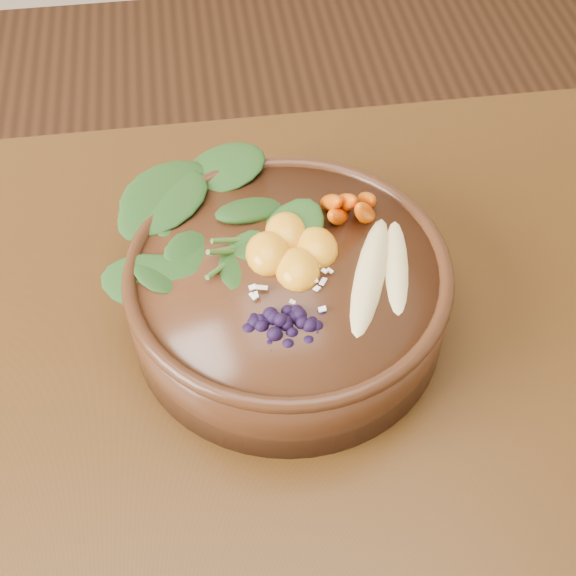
# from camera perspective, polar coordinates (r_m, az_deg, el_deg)

# --- Properties ---
(stoneware_bowl) EXTENTS (0.30, 0.30, 0.07)m
(stoneware_bowl) POSITION_cam_1_polar(r_m,az_deg,el_deg) (0.64, 0.00, -0.57)
(stoneware_bowl) COLOR #3D2010
(stoneware_bowl) RESTS_ON dining_table
(kale_heap) EXTENTS (0.20, 0.18, 0.04)m
(kale_heap) POSITION_cam_1_polar(r_m,az_deg,el_deg) (0.64, -3.13, 6.31)
(kale_heap) COLOR #254C19
(kale_heap) RESTS_ON stoneware_bowl
(carrot_cluster) EXTENTS (0.06, 0.06, 0.07)m
(carrot_cluster) POSITION_cam_1_polar(r_m,az_deg,el_deg) (0.64, 4.63, 7.85)
(carrot_cluster) COLOR #DC5A01
(carrot_cluster) RESTS_ON stoneware_bowl
(banana_halves) EXTENTS (0.08, 0.14, 0.02)m
(banana_halves) POSITION_cam_1_polar(r_m,az_deg,el_deg) (0.61, 6.89, 2.00)
(banana_halves) COLOR #E0CC84
(banana_halves) RESTS_ON stoneware_bowl
(mandarin_cluster) EXTENTS (0.09, 0.09, 0.03)m
(mandarin_cluster) POSITION_cam_1_polar(r_m,az_deg,el_deg) (0.62, 0.29, 3.38)
(mandarin_cluster) COLOR orange
(mandarin_cluster) RESTS_ON stoneware_bowl
(blueberry_pile) EXTENTS (0.13, 0.11, 0.04)m
(blueberry_pile) POSITION_cam_1_polar(r_m,az_deg,el_deg) (0.57, -0.18, -1.38)
(blueberry_pile) COLOR black
(blueberry_pile) RESTS_ON stoneware_bowl
(coconut_flakes) EXTENTS (0.09, 0.08, 0.01)m
(coconut_flakes) POSITION_cam_1_polar(r_m,az_deg,el_deg) (0.60, 0.03, 0.40)
(coconut_flakes) COLOR white
(coconut_flakes) RESTS_ON stoneware_bowl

